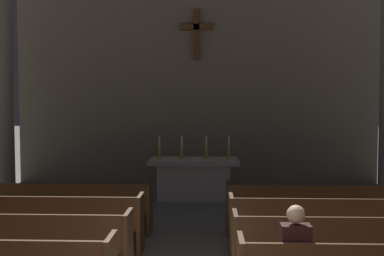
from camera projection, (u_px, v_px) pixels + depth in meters
name	position (u px, v px, depth m)	size (l,w,h in m)	color
pew_left_row_3	(17.00, 245.00, 6.37)	(3.09, 0.50, 0.95)	brown
pew_left_row_4	(46.00, 223.00, 7.50)	(3.09, 0.50, 0.95)	brown
pew_left_row_5	(67.00, 207.00, 8.62)	(3.09, 0.50, 0.95)	brown
pew_right_row_3	(350.00, 249.00, 6.21)	(3.09, 0.50, 0.95)	brown
pew_right_row_4	(328.00, 226.00, 7.33)	(3.09, 0.50, 0.95)	brown
pew_right_row_5	(312.00, 209.00, 8.46)	(3.09, 0.50, 0.95)	brown
altar	(194.00, 178.00, 11.58)	(2.20, 0.90, 1.01)	#BCB7AD
candlestick_outer_left	(159.00, 152.00, 11.57)	(0.16, 0.16, 0.55)	#B79338
candlestick_inner_left	(182.00, 152.00, 11.55)	(0.16, 0.16, 0.55)	#B79338
candlestick_inner_right	(206.00, 152.00, 11.53)	(0.16, 0.16, 0.55)	#B79338
candlestick_outer_right	(229.00, 152.00, 11.51)	(0.16, 0.16, 0.55)	#B79338
apse_with_cross	(197.00, 49.00, 13.72)	(10.48, 0.42, 7.85)	gray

